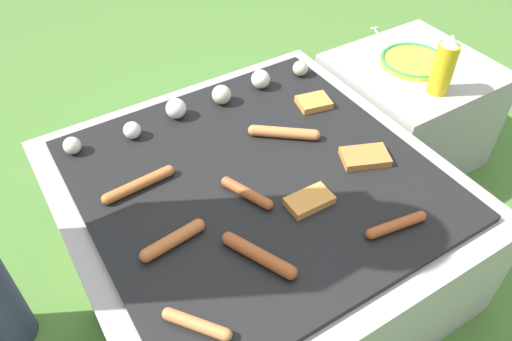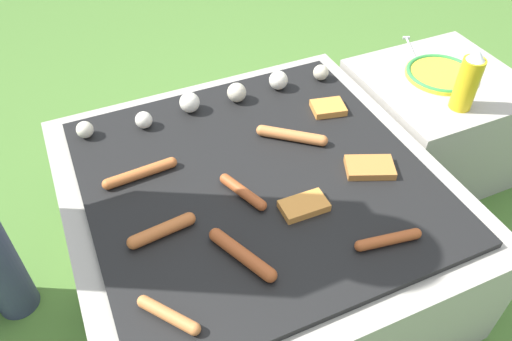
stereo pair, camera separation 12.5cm
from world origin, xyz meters
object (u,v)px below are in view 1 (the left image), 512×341
Objects in this scene: sausage_front_center at (173,240)px; condiment_bottle at (444,66)px; fork_utensil at (383,41)px; plate_colorful at (414,61)px.

condiment_bottle is at bearing 6.74° from sausage_front_center.
sausage_front_center is 0.80× the size of fork_utensil.
condiment_bottle is at bearing -110.01° from plate_colorful.
condiment_bottle reaches higher than fork_utensil.
fork_utensil is (0.01, 0.16, -0.01)m from plate_colorful.
fork_utensil is (0.06, 0.31, -0.09)m from condiment_bottle.
fork_utensil is (1.00, 0.42, -0.01)m from sausage_front_center.
plate_colorful is at bearing -92.70° from fork_utensil.
plate_colorful reaches higher than fork_utensil.
condiment_bottle is at bearing -101.51° from fork_utensil.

